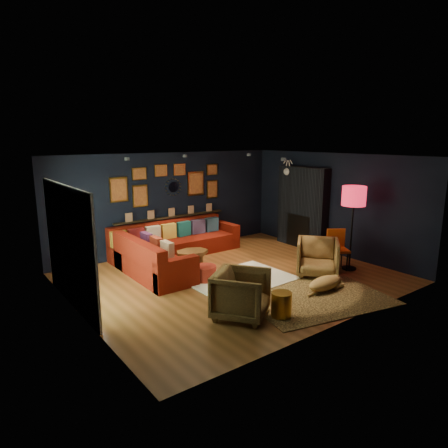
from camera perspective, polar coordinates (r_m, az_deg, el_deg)
floor at (r=8.74m, az=1.40°, el=-7.68°), size 6.50×6.50×0.00m
room_walls at (r=8.33m, az=1.45°, el=2.67°), size 6.50×6.50×6.50m
sectional at (r=9.76m, az=-8.04°, el=-3.65°), size 3.41×2.69×0.86m
ledge at (r=10.65m, az=-7.51°, el=1.02°), size 3.20×0.12×0.04m
gallery_wall at (r=10.54m, az=-7.80°, el=5.78°), size 3.15×0.04×1.02m
sunburst_mirror at (r=10.61m, az=-7.26°, el=5.25°), size 0.47×0.16×0.47m
fireplace at (r=11.17m, az=11.11°, el=1.95°), size 0.31×1.60×2.20m
deer_head at (r=11.41m, az=9.62°, el=7.44°), size 0.50×0.28×0.45m
sliding_door at (r=7.54m, az=-21.23°, el=-3.05°), size 0.06×2.80×2.20m
ceiling_spots at (r=8.87m, az=-1.75°, el=9.54°), size 3.30×2.50×0.06m
shag_rug at (r=8.60m, az=2.38°, el=-7.91°), size 2.20×1.63×0.03m
leopard_rug at (r=7.90m, az=12.95°, el=-10.18°), size 2.99×2.42×0.02m
coffee_table at (r=9.26m, az=-4.56°, el=-4.30°), size 0.85×0.68×0.40m
pouf at (r=8.49m, az=-2.70°, el=-6.98°), size 0.47×0.47×0.31m
armchair_left at (r=6.79m, az=2.49°, el=-9.68°), size 1.18×1.16×0.89m
armchair_right at (r=9.00m, az=13.22°, el=-4.41°), size 1.19×1.19×0.90m
gold_stool at (r=6.94m, az=8.20°, el=-11.34°), size 0.35×0.35×0.43m
orange_chair at (r=9.57m, az=15.85°, el=-2.98°), size 0.59×0.59×0.92m
floor_lamp at (r=9.36m, az=18.05°, el=3.40°), size 0.53×0.53×1.93m
dog at (r=8.23m, az=14.22°, el=-7.87°), size 1.20×0.63×0.37m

